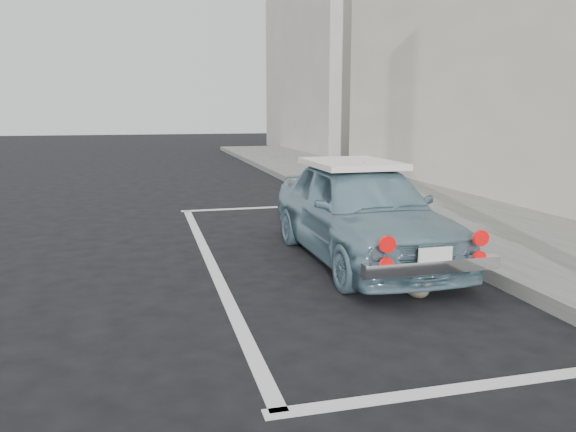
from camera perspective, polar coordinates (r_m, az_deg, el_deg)
name	(u,v)px	position (r m, az deg, el deg)	size (l,w,h in m)	color
ground	(385,361)	(4.21, 9.84, -14.31)	(80.00, 80.00, 0.00)	black
sidewalk	(564,254)	(7.47, 26.21, -3.52)	(2.80, 40.00, 0.15)	#60615C
building_far	(331,57)	(24.88, 4.42, 15.81)	(3.50, 10.00, 8.00)	#B1A9A0
pline_rear	(488,385)	(4.04, 19.62, -15.83)	(3.00, 0.12, 0.01)	silver
pline_front	(264,208)	(10.34, -2.47, 0.86)	(3.00, 0.12, 0.01)	silver
pline_side	(210,261)	(6.74, -7.92, -4.59)	(0.12, 7.00, 0.01)	silver
retro_coupe	(361,210)	(6.70, 7.45, 0.59)	(1.44, 3.52, 1.19)	#749AAA
cat	(418,286)	(5.54, 13.05, -6.98)	(0.24, 0.46, 0.25)	#64584C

